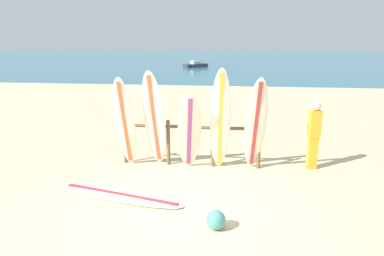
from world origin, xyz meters
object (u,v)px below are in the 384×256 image
at_px(surfboard_rack, 190,137).
at_px(surfboard_leaning_left, 154,120).
at_px(surfboard_lying_on_sand, 120,195).
at_px(surfboard_leaning_center, 220,120).
at_px(beachgoer_standing, 314,132).
at_px(small_boat_offshore, 196,65).
at_px(surfboard_leaning_center_left, 189,132).
at_px(beach_ball, 216,220).
at_px(surfboard_leaning_far_left, 125,123).
at_px(surfboard_leaning_center_right, 256,125).

relative_size(surfboard_rack, surfboard_leaning_left, 1.42).
bearing_deg(surfboard_lying_on_sand, surfboard_leaning_center, 42.23).
distance_m(beachgoer_standing, small_boat_offshore, 32.49).
relative_size(surfboard_leaning_center_left, surfboard_lying_on_sand, 0.69).
bearing_deg(surfboard_leaning_center, beach_ball, -88.24).
distance_m(surfboard_leaning_left, beach_ball, 3.34).
height_order(surfboard_leaning_center, surfboard_lying_on_sand, surfboard_leaning_center).
bearing_deg(beachgoer_standing, surfboard_rack, -177.43).
bearing_deg(surfboard_rack, surfboard_leaning_far_left, -164.62).
xyz_separation_m(surfboard_leaning_far_left, surfboard_leaning_center, (2.23, 0.10, 0.11)).
distance_m(surfboard_lying_on_sand, beach_ball, 2.19).
bearing_deg(beach_ball, surfboard_leaning_center, 91.76).
relative_size(surfboard_leaning_center_left, surfboard_leaning_center_right, 0.83).
bearing_deg(beach_ball, small_boat_offshore, 97.24).
bearing_deg(surfboard_lying_on_sand, surfboard_leaning_center_left, 53.70).
relative_size(surfboard_leaning_center, surfboard_leaning_center_right, 1.08).
bearing_deg(surfboard_leaning_center, surfboard_leaning_far_left, -177.40).
relative_size(surfboard_leaning_center, beach_ball, 7.52).
bearing_deg(surfboard_leaning_left, surfboard_leaning_center, -1.30).
bearing_deg(surfboard_leaning_center_left, beachgoer_standing, 10.73).
xyz_separation_m(surfboard_leaning_center, surfboard_lying_on_sand, (-1.87, -1.70, -1.20)).
distance_m(surfboard_leaning_far_left, beachgoer_standing, 4.47).
distance_m(surfboard_leaning_center_right, beachgoer_standing, 1.48).
distance_m(surfboard_lying_on_sand, small_boat_offshore, 34.05).
bearing_deg(beachgoer_standing, surfboard_leaning_far_left, -172.99).
bearing_deg(surfboard_leaning_center_left, surfboard_lying_on_sand, -126.30).
distance_m(surfboard_leaning_far_left, surfboard_leaning_center, 2.24).
bearing_deg(surfboard_lying_on_sand, surfboard_leaning_left, 79.57).
bearing_deg(surfboard_leaning_far_left, surfboard_rack, 15.38).
distance_m(surfboard_leaning_center_left, beachgoer_standing, 2.95).
bearing_deg(surfboard_lying_on_sand, surfboard_leaning_center_right, 32.18).
height_order(surfboard_leaning_center_left, surfboard_leaning_center, surfboard_leaning_center).
height_order(surfboard_rack, surfboard_leaning_left, surfboard_leaning_left).
distance_m(surfboard_rack, surfboard_leaning_far_left, 1.61).
relative_size(surfboard_leaning_left, surfboard_leaning_center_right, 1.05).
bearing_deg(surfboard_leaning_center_left, surfboard_leaning_left, 170.53).
relative_size(surfboard_leaning_center_right, beachgoer_standing, 1.38).
relative_size(beachgoer_standing, small_boat_offshore, 0.61).
xyz_separation_m(surfboard_lying_on_sand, beachgoer_standing, (4.07, 2.14, 0.88)).
height_order(surfboard_leaning_left, surfboard_leaning_center_right, surfboard_leaning_left).
xyz_separation_m(surfboard_rack, surfboard_lying_on_sand, (-1.14, -2.01, -0.68)).
height_order(surfboard_rack, beachgoer_standing, beachgoer_standing).
relative_size(surfboard_rack, surfboard_lying_on_sand, 1.23).
relative_size(surfboard_leaning_far_left, beach_ball, 6.87).
xyz_separation_m(surfboard_rack, surfboard_leaning_left, (-0.82, -0.28, 0.48)).
xyz_separation_m(surfboard_leaning_center_left, surfboard_lying_on_sand, (-1.17, -1.59, -0.92)).
relative_size(surfboard_leaning_center, surfboard_lying_on_sand, 0.89).
xyz_separation_m(surfboard_leaning_far_left, small_boat_offshore, (-2.12, 32.36, -0.87)).
relative_size(surfboard_leaning_left, surfboard_leaning_center, 0.97).
relative_size(surfboard_leaning_left, beachgoer_standing, 1.45).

